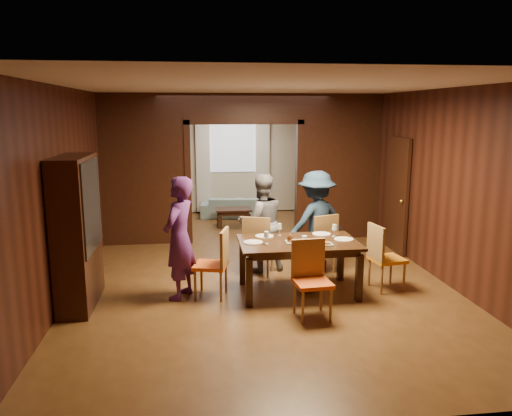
{
  "coord_description": "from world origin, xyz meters",
  "views": [
    {
      "loc": [
        -0.99,
        -8.11,
        2.57
      ],
      "look_at": [
        -0.02,
        -0.4,
        1.05
      ],
      "focal_mm": 35.0,
      "sensor_mm": 36.0,
      "label": 1
    }
  ],
  "objects": [
    {
      "name": "window_far",
      "position": [
        0.0,
        4.44,
        1.7
      ],
      "size": [
        1.2,
        0.03,
        1.3
      ],
      "primitive_type": "cube",
      "color": "silver",
      "rests_on": "back_wall"
    },
    {
      "name": "plate_far_r",
      "position": [
        0.88,
        -1.07,
        0.77
      ],
      "size": [
        0.27,
        0.27,
        0.01
      ],
      "primitive_type": "cylinder",
      "color": "white",
      "rests_on": "dining_table"
    },
    {
      "name": "person_grey",
      "position": [
        0.07,
        -0.34,
        0.79
      ],
      "size": [
        0.87,
        0.74,
        1.59
      ],
      "primitive_type": "imported",
      "rotation": [
        0.0,
        0.0,
        3.34
      ],
      "color": "slate",
      "rests_on": "floor"
    },
    {
      "name": "room_walls",
      "position": [
        0.0,
        1.89,
        1.51
      ],
      "size": [
        5.52,
        9.01,
        2.9
      ],
      "color": "black",
      "rests_on": "floor"
    },
    {
      "name": "door_right",
      "position": [
        2.7,
        0.5,
        1.05
      ],
      "size": [
        0.06,
        0.9,
        2.1
      ],
      "primitive_type": "cube",
      "color": "black",
      "rests_on": "floor"
    },
    {
      "name": "wineglass_right",
      "position": [
        1.03,
        -1.23,
        0.85
      ],
      "size": [
        0.08,
        0.08,
        0.18
      ],
      "primitive_type": null,
      "color": "white",
      "rests_on": "dining_table"
    },
    {
      "name": "plate_right",
      "position": [
        1.12,
        -1.42,
        0.77
      ],
      "size": [
        0.27,
        0.27,
        0.01
      ],
      "primitive_type": "cylinder",
      "color": "white",
      "rests_on": "dining_table"
    },
    {
      "name": "tumbler",
      "position": [
        0.49,
        -1.67,
        0.83
      ],
      "size": [
        0.07,
        0.07,
        0.14
      ],
      "primitive_type": "cylinder",
      "color": "white",
      "rests_on": "dining_table"
    },
    {
      "name": "curtain_left",
      "position": [
        -0.75,
        4.4,
        1.25
      ],
      "size": [
        0.35,
        0.06,
        2.4
      ],
      "primitive_type": "cube",
      "color": "white",
      "rests_on": "back_wall"
    },
    {
      "name": "wineglass_far",
      "position": [
        0.24,
        -1.07,
        0.85
      ],
      "size": [
        0.08,
        0.08,
        0.18
      ],
      "primitive_type": null,
      "color": "white",
      "rests_on": "dining_table"
    },
    {
      "name": "person_purple",
      "position": [
        -1.2,
        -1.41,
        0.85
      ],
      "size": [
        0.63,
        0.73,
        1.7
      ],
      "primitive_type": "imported",
      "rotation": [
        0.0,
        0.0,
        -2.0
      ],
      "color": "#4D2162",
      "rests_on": "floor"
    },
    {
      "name": "hutch",
      "position": [
        -2.53,
        -1.5,
        1.0
      ],
      "size": [
        0.4,
        1.2,
        2.0
      ],
      "primitive_type": "cube",
      "color": "black",
      "rests_on": "floor"
    },
    {
      "name": "curtain_right",
      "position": [
        0.75,
        4.4,
        1.25
      ],
      "size": [
        0.35,
        0.06,
        2.4
      ],
      "primitive_type": "cube",
      "color": "white",
      "rests_on": "back_wall"
    },
    {
      "name": "plate_left",
      "position": [
        -0.19,
        -1.42,
        0.77
      ],
      "size": [
        0.27,
        0.27,
        0.01
      ],
      "primitive_type": "cylinder",
      "color": "silver",
      "rests_on": "dining_table"
    },
    {
      "name": "floor",
      "position": [
        0.0,
        0.0,
        0.0
      ],
      "size": [
        9.0,
        9.0,
        0.0
      ],
      "primitive_type": "plane",
      "color": "#4E3116",
      "rests_on": "ground"
    },
    {
      "name": "condiment_jar",
      "position": [
        0.33,
        -1.48,
        0.82
      ],
      "size": [
        0.08,
        0.08,
        0.11
      ],
      "primitive_type": null,
      "color": "#4B2511",
      "rests_on": "dining_table"
    },
    {
      "name": "chair_near",
      "position": [
        0.46,
        -2.31,
        0.48
      ],
      "size": [
        0.48,
        0.48,
        0.97
      ],
      "primitive_type": null,
      "rotation": [
        0.0,
        0.0,
        0.08
      ],
      "color": "#CD4913",
      "rests_on": "floor"
    },
    {
      "name": "plate_near",
      "position": [
        0.47,
        -1.74,
        0.77
      ],
      "size": [
        0.27,
        0.27,
        0.01
      ],
      "primitive_type": "cylinder",
      "color": "white",
      "rests_on": "dining_table"
    },
    {
      "name": "coffee_table",
      "position": [
        -0.11,
        2.89,
        0.2
      ],
      "size": [
        0.8,
        0.5,
        0.4
      ],
      "primitive_type": "cube",
      "color": "black",
      "rests_on": "floor"
    },
    {
      "name": "platter_b",
      "position": [
        0.73,
        -1.65,
        0.78
      ],
      "size": [
        0.3,
        0.2,
        0.04
      ],
      "primitive_type": "cube",
      "color": "gray",
      "rests_on": "dining_table"
    },
    {
      "name": "ceiling",
      "position": [
        0.0,
        0.0,
        2.9
      ],
      "size": [
        5.5,
        9.0,
        0.02
      ],
      "primitive_type": "cube",
      "color": "silver",
      "rests_on": "room_walls"
    },
    {
      "name": "dining_table",
      "position": [
        0.46,
        -1.42,
        0.38
      ],
      "size": [
        1.67,
        1.04,
        0.76
      ],
      "primitive_type": "cube",
      "color": "black",
      "rests_on": "floor"
    },
    {
      "name": "person_navy",
      "position": [
        0.94,
        -0.5,
        0.82
      ],
      "size": [
        1.21,
        0.97,
        1.64
      ],
      "primitive_type": "imported",
      "rotation": [
        0.0,
        0.0,
        3.54
      ],
      "color": "#18283E",
      "rests_on": "floor"
    },
    {
      "name": "chair_far_l",
      "position": [
        0.01,
        -0.54,
        0.48
      ],
      "size": [
        0.56,
        0.56,
        0.97
      ],
      "primitive_type": null,
      "rotation": [
        0.0,
        0.0,
        2.79
      ],
      "color": "red",
      "rests_on": "floor"
    },
    {
      "name": "chair_far_r",
      "position": [
        0.98,
        -0.53,
        0.48
      ],
      "size": [
        0.56,
        0.56,
        0.97
      ],
      "primitive_type": null,
      "rotation": [
        0.0,
        0.0,
        3.48
      ],
      "color": "#DD4A14",
      "rests_on": "floor"
    },
    {
      "name": "chair_left",
      "position": [
        -0.78,
        -1.42,
        0.48
      ],
      "size": [
        0.54,
        0.54,
        0.97
      ],
      "primitive_type": null,
      "rotation": [
        0.0,
        0.0,
        -1.83
      ],
      "color": "#DE5314",
      "rests_on": "floor"
    },
    {
      "name": "serving_bowl",
      "position": [
        0.6,
        -1.38,
        0.8
      ],
      "size": [
        0.33,
        0.33,
        0.08
      ],
      "primitive_type": "imported",
      "color": "black",
      "rests_on": "dining_table"
    },
    {
      "name": "wineglass_left",
      "position": [
        -0.02,
        -1.53,
        0.85
      ],
      "size": [
        0.08,
        0.08,
        0.18
      ],
      "primitive_type": null,
      "color": "silver",
      "rests_on": "dining_table"
    },
    {
      "name": "sofa",
      "position": [
        0.04,
        3.85,
        0.25
      ],
      "size": [
        1.79,
        0.84,
        0.51
      ],
      "primitive_type": "imported",
      "rotation": [
        0.0,
        0.0,
        3.04
      ],
      "color": "#7F9FA6",
      "rests_on": "floor"
    },
    {
      "name": "chair_right",
      "position": [
        1.77,
        -1.45,
        0.48
      ],
      "size": [
        0.5,
        0.5,
        0.97
      ],
      "primitive_type": null,
      "rotation": [
        0.0,
        0.0,
        1.73
      ],
      "color": "orange",
      "rests_on": "floor"
    },
    {
      "name": "plate_far_l",
      "position": [
        0.02,
        -1.1,
        0.77
      ],
      "size": [
        0.27,
        0.27,
        0.01
      ],
      "primitive_type": "cylinder",
      "color": "silver",
      "rests_on": "dining_table"
    },
    {
      "name": "platter_a",
      "position": [
        0.41,
        -1.49,
        0.78
      ],
      "size": [
        0.3,
        0.2,
        0.04
      ],
      "primitive_type": "cube",
      "color": "gray",
      "rests_on": "dining_table"
    }
  ]
}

